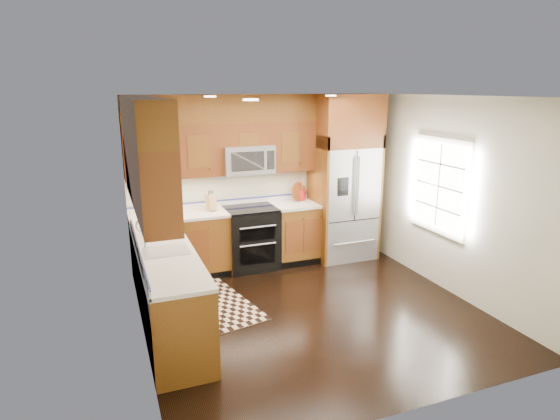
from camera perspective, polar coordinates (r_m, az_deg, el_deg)
name	(u,v)px	position (r m, az deg, el deg)	size (l,w,h in m)	color
ground	(311,311)	(5.97, 3.83, -12.13)	(4.00, 4.00, 0.00)	black
wall_back	(259,180)	(7.33, -2.56, 3.73)	(4.00, 0.02, 2.60)	silver
wall_left	(136,228)	(5.03, -17.09, -2.06)	(0.02, 4.00, 2.60)	silver
wall_right	(450,196)	(6.59, 20.04, 1.60)	(0.02, 4.00, 2.60)	silver
window	(439,186)	(6.70, 18.86, 2.79)	(0.04, 1.10, 1.30)	white
base_cabinets	(197,265)	(6.23, -10.06, -6.62)	(2.85, 3.00, 0.90)	brown
countertop	(205,227)	(6.22, -9.17, -2.07)	(2.86, 3.01, 0.04)	white
upper_cabinets	(195,142)	(6.05, -10.33, 8.13)	(2.85, 3.00, 1.15)	brown
range	(251,238)	(7.15, -3.54, -3.43)	(0.76, 0.67, 0.95)	black
microwave	(247,159)	(7.00, -4.02, 6.18)	(0.76, 0.40, 0.42)	#B2B2B7
refrigerator	(344,178)	(7.51, 7.83, 3.90)	(0.98, 0.75, 2.60)	#B2B2B7
sink_faucet	(162,246)	(5.36, -14.21, -4.28)	(0.54, 0.44, 0.37)	#B2B2B7
rug	(205,303)	(6.21, -9.16, -11.15)	(0.99, 1.66, 0.01)	black
knife_block	(211,202)	(6.94, -8.40, 0.95)	(0.14, 0.17, 0.30)	tan
utensil_crock	(302,193)	(7.49, 2.65, 2.10)	(0.16, 0.16, 0.35)	#AB1516
cutting_board	(299,200)	(7.46, 2.30, 1.19)	(0.31, 0.31, 0.02)	brown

